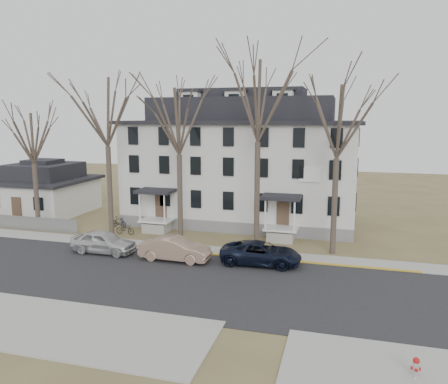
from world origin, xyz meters
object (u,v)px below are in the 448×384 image
(tree_mid_left, at_px, (179,117))
(bicycle_right, at_px, (119,223))
(tree_mid_right, at_px, (338,116))
(fire_hydrant, at_px, (416,368))
(small_house, at_px, (45,191))
(tree_center, at_px, (258,95))
(bicycle_left, at_px, (125,230))
(car_navy, at_px, (261,254))
(boarding_house, at_px, (242,163))
(car_tan, at_px, (175,249))
(tree_far_left, at_px, (106,107))
(tree_bungalow, at_px, (32,135))
(car_silver, at_px, (104,242))

(tree_mid_left, height_order, bicycle_right, tree_mid_left)
(tree_mid_right, relative_size, bicycle_right, 7.80)
(bicycle_right, distance_m, fire_hydrant, 27.55)
(small_house, relative_size, tree_center, 0.59)
(tree_mid_right, xyz_separation_m, bicycle_left, (-16.59, 0.59, -9.18))
(tree_mid_left, xyz_separation_m, tree_mid_right, (11.50, 0.00, 0.00))
(tree_center, bearing_deg, car_navy, -74.39)
(tree_mid_right, relative_size, fire_hydrant, 15.05)
(boarding_house, distance_m, bicycle_left, 12.14)
(car_tan, distance_m, bicycle_right, 10.55)
(small_house, distance_m, car_navy, 26.03)
(car_tan, relative_size, car_navy, 0.91)
(small_house, relative_size, fire_hydrant, 10.28)
(bicycle_left, bearing_deg, tree_far_left, 124.17)
(tree_mid_left, bearing_deg, bicycle_right, 160.10)
(tree_far_left, distance_m, fire_hydrant, 27.42)
(bicycle_left, distance_m, bicycle_right, 2.41)
(tree_bungalow, xyz_separation_m, fire_hydrant, (27.91, -14.72, -7.69))
(fire_hydrant, bearing_deg, bicycle_left, 142.58)
(tree_mid_right, bearing_deg, boarding_house, 136.19)
(car_tan, distance_m, bicycle_left, 8.18)
(car_navy, bearing_deg, bicycle_left, 68.67)
(tree_mid_left, distance_m, tree_mid_right, 11.50)
(tree_mid_right, bearing_deg, tree_bungalow, 180.00)
(tree_far_left, relative_size, fire_hydrant, 16.21)
(small_house, height_order, bicycle_right, small_house)
(car_navy, bearing_deg, small_house, 65.75)
(car_tan, xyz_separation_m, fire_hydrant, (13.58, -10.26, -0.36))
(tree_mid_left, bearing_deg, small_house, 159.97)
(tree_center, relative_size, car_tan, 3.07)
(car_silver, bearing_deg, tree_far_left, 24.03)
(small_house, xyz_separation_m, tree_mid_right, (28.50, -6.20, 7.35))
(boarding_house, height_order, bicycle_left, boarding_house)
(tree_bungalow, bearing_deg, fire_hydrant, -27.81)
(bicycle_left, xyz_separation_m, bicycle_right, (-1.57, 1.83, 0.07))
(tree_center, bearing_deg, boarding_house, 110.20)
(bicycle_right, xyz_separation_m, fire_hydrant, (21.58, -17.13, -0.06))
(tree_bungalow, bearing_deg, small_house, 122.84)
(boarding_house, xyz_separation_m, tree_mid_right, (8.50, -8.15, 4.22))
(car_tan, height_order, fire_hydrant, car_tan)
(tree_mid_left, xyz_separation_m, bicycle_left, (-5.09, 0.59, -9.18))
(tree_mid_right, height_order, car_navy, tree_mid_right)
(tree_bungalow, height_order, car_silver, tree_bungalow)
(tree_far_left, bearing_deg, car_tan, -31.35)
(boarding_house, height_order, tree_bungalow, boarding_house)
(tree_center, height_order, tree_mid_right, tree_center)
(boarding_house, distance_m, bicycle_right, 12.26)
(bicycle_right, bearing_deg, car_navy, -101.99)
(tree_mid_left, xyz_separation_m, bicycle_right, (-6.67, 2.41, -9.11))
(tree_mid_right, xyz_separation_m, bicycle_right, (-18.17, 2.41, -9.11))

